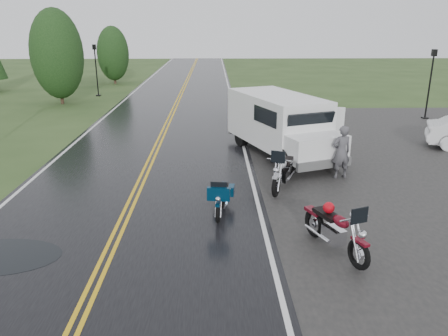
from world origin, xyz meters
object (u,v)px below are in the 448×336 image
at_px(motorcycle_silver, 276,177).
at_px(lamp_post_far_right, 430,84).
at_px(lamp_post_far_left, 96,70).
at_px(van_white, 286,139).
at_px(motorcycle_teal, 218,205).
at_px(person_at_van, 341,153).
at_px(motorcycle_red, 360,243).

xyz_separation_m(motorcycle_silver, lamp_post_far_right, (10.19, 11.78, 1.24)).
relative_size(lamp_post_far_left, lamp_post_far_right, 0.97).
distance_m(motorcycle_silver, van_white, 2.65).
distance_m(motorcycle_teal, person_at_van, 5.62).
distance_m(motorcycle_red, lamp_post_far_left, 27.50).
bearing_deg(lamp_post_far_right, motorcycle_red, -119.30).
height_order(motorcycle_red, person_at_van, person_at_van).
distance_m(lamp_post_far_left, lamp_post_far_right, 22.54).
bearing_deg(motorcycle_teal, lamp_post_far_left, 119.28).
bearing_deg(motorcycle_silver, motorcycle_teal, -112.85).
height_order(motorcycle_silver, van_white, van_white).
bearing_deg(motorcycle_teal, person_at_van, 47.98).
bearing_deg(motorcycle_red, person_at_van, 56.88).
bearing_deg(motorcycle_teal, lamp_post_far_right, 56.46).
bearing_deg(motorcycle_silver, motorcycle_red, -51.61).
xyz_separation_m(motorcycle_teal, lamp_post_far_left, (-8.76, 22.39, 1.33)).
relative_size(motorcycle_teal, motorcycle_silver, 0.80).
height_order(motorcycle_teal, van_white, van_white).
xyz_separation_m(person_at_van, lamp_post_far_left, (-13.05, 18.78, 0.97)).
bearing_deg(person_at_van, motorcycle_red, 64.72).
distance_m(motorcycle_red, motorcycle_teal, 3.87).
bearing_deg(motorcycle_red, lamp_post_far_right, 39.56).
distance_m(motorcycle_red, motorcycle_silver, 4.39).
bearing_deg(lamp_post_far_left, motorcycle_red, -64.63).
bearing_deg(lamp_post_far_left, person_at_van, -55.21).
distance_m(motorcycle_red, lamp_post_far_right, 18.39).
bearing_deg(van_white, lamp_post_far_left, 100.94).
relative_size(motorcycle_silver, lamp_post_far_left, 0.63).
relative_size(motorcycle_red, person_at_van, 1.26).
bearing_deg(van_white, motorcycle_teal, -141.00).
bearing_deg(van_white, motorcycle_red, -106.42).
bearing_deg(motorcycle_red, lamp_post_far_left, 94.23).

